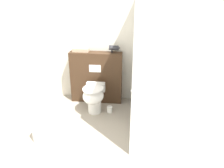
{
  "coord_description": "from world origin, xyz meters",
  "views": [
    {
      "loc": [
        0.63,
        -2.09,
        2.08
      ],
      "look_at": [
        0.25,
        1.2,
        0.65
      ],
      "focal_mm": 35.0,
      "sensor_mm": 36.0,
      "label": 1
    }
  ],
  "objects_px": {
    "hair_drier": "(114,48)",
    "waste_bin": "(39,133)",
    "sink_vanity": "(17,98)",
    "toilet": "(94,97)"
  },
  "relations": [
    {
      "from": "toilet",
      "to": "sink_vanity",
      "type": "bearing_deg",
      "value": -158.28
    },
    {
      "from": "sink_vanity",
      "to": "waste_bin",
      "type": "height_order",
      "value": "sink_vanity"
    },
    {
      "from": "sink_vanity",
      "to": "waste_bin",
      "type": "distance_m",
      "value": 0.74
    },
    {
      "from": "toilet",
      "to": "sink_vanity",
      "type": "distance_m",
      "value": 1.27
    },
    {
      "from": "toilet",
      "to": "waste_bin",
      "type": "relative_size",
      "value": 1.97
    },
    {
      "from": "toilet",
      "to": "hair_drier",
      "type": "relative_size",
      "value": 2.6
    },
    {
      "from": "hair_drier",
      "to": "waste_bin",
      "type": "height_order",
      "value": "hair_drier"
    },
    {
      "from": "sink_vanity",
      "to": "waste_bin",
      "type": "relative_size",
      "value": 4.01
    },
    {
      "from": "toilet",
      "to": "hair_drier",
      "type": "distance_m",
      "value": 0.98
    },
    {
      "from": "hair_drier",
      "to": "waste_bin",
      "type": "xyz_separation_m",
      "value": [
        -0.97,
        -1.4,
        -0.96
      ]
    }
  ]
}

